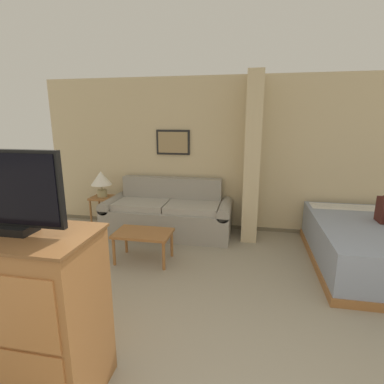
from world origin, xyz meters
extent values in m
cube|color=#CCB78E|center=(0.00, 4.19, 1.30)|extent=(7.23, 0.12, 2.60)
cube|color=#70644E|center=(0.00, 4.12, 0.03)|extent=(7.23, 0.02, 0.06)
cube|color=black|center=(-1.27, 4.11, 1.51)|extent=(0.59, 0.02, 0.43)
cube|color=#9E845B|center=(-1.27, 4.10, 1.51)|extent=(0.52, 0.01, 0.36)
cube|color=#CCB78E|center=(0.08, 3.84, 1.30)|extent=(0.24, 0.59, 2.60)
cube|color=gray|center=(-1.27, 3.67, 0.23)|extent=(1.75, 0.84, 0.46)
cube|color=gray|center=(-1.27, 3.99, 0.69)|extent=(1.75, 0.20, 0.46)
cube|color=gray|center=(-2.24, 3.67, 0.23)|extent=(0.18, 0.84, 0.46)
cylinder|color=gray|center=(-2.24, 3.67, 0.50)|extent=(0.20, 0.84, 0.20)
cube|color=gray|center=(-0.31, 3.67, 0.23)|extent=(0.18, 0.84, 0.46)
cylinder|color=gray|center=(-0.31, 3.67, 0.50)|extent=(0.20, 0.84, 0.20)
cube|color=#A49F94|center=(-1.71, 3.62, 0.51)|extent=(0.86, 0.60, 0.10)
cube|color=#A49F94|center=(-0.84, 3.62, 0.51)|extent=(0.86, 0.60, 0.10)
cube|color=#996033|center=(-1.33, 2.64, 0.40)|extent=(0.77, 0.49, 0.04)
cylinder|color=#996033|center=(-1.67, 2.44, 0.19)|extent=(0.04, 0.04, 0.38)
cylinder|color=#996033|center=(-0.99, 2.44, 0.19)|extent=(0.04, 0.04, 0.38)
cylinder|color=#996033|center=(-1.67, 2.85, 0.19)|extent=(0.04, 0.04, 0.38)
cylinder|color=#996033|center=(-0.99, 2.85, 0.19)|extent=(0.04, 0.04, 0.38)
cube|color=#996033|center=(-2.46, 3.71, 0.57)|extent=(0.37, 0.37, 0.04)
cylinder|color=#996033|center=(-2.62, 3.56, 0.27)|extent=(0.04, 0.04, 0.55)
cylinder|color=#996033|center=(-2.31, 3.56, 0.27)|extent=(0.04, 0.04, 0.55)
cylinder|color=#996033|center=(-2.62, 3.87, 0.27)|extent=(0.04, 0.04, 0.55)
cylinder|color=#996033|center=(-2.31, 3.87, 0.27)|extent=(0.04, 0.04, 0.55)
cylinder|color=tan|center=(-2.46, 3.71, 0.64)|extent=(0.17, 0.17, 0.12)
cylinder|color=tan|center=(-2.46, 3.71, 0.75)|extent=(0.02, 0.02, 0.09)
cone|color=white|center=(-2.46, 3.71, 0.92)|extent=(0.36, 0.36, 0.24)
cube|color=#996033|center=(-1.40, 0.58, 0.59)|extent=(0.98, 0.54, 1.18)
cube|color=brown|center=(-1.40, 0.58, 1.19)|extent=(1.01, 0.57, 0.02)
cube|color=#AB6C39|center=(-1.40, 0.31, 0.33)|extent=(0.88, 0.01, 0.47)
cube|color=black|center=(-1.40, 0.58, 1.23)|extent=(0.24, 0.16, 0.05)
cube|color=black|center=(-1.40, 0.58, 1.49)|extent=(0.72, 0.04, 0.48)
cube|color=black|center=(-1.40, 0.56, 1.49)|extent=(0.68, 0.01, 0.44)
cube|color=#996033|center=(1.69, 3.03, 0.05)|extent=(1.49, 2.08, 0.10)
cube|color=#8993A8|center=(1.69, 3.03, 0.34)|extent=(1.45, 2.04, 0.49)
cube|color=white|center=(1.69, 3.83, 0.54)|extent=(1.33, 0.36, 0.10)
camera|label=1|loc=(0.05, -0.97, 1.91)|focal=28.00mm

